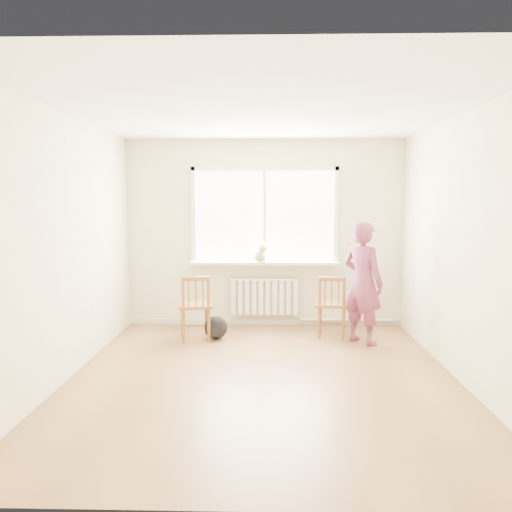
# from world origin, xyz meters

# --- Properties ---
(floor) EXTENTS (4.50, 4.50, 0.00)m
(floor) POSITION_xyz_m (0.00, 0.00, 0.00)
(floor) COLOR #8C5F39
(floor) RESTS_ON ground
(ceiling) EXTENTS (4.50, 4.50, 0.00)m
(ceiling) POSITION_xyz_m (0.00, 0.00, 2.70)
(ceiling) COLOR white
(ceiling) RESTS_ON back_wall
(back_wall) EXTENTS (4.00, 0.01, 2.70)m
(back_wall) POSITION_xyz_m (0.00, 2.25, 1.35)
(back_wall) COLOR beige
(back_wall) RESTS_ON ground
(window) EXTENTS (2.12, 0.05, 1.42)m
(window) POSITION_xyz_m (0.00, 2.22, 1.66)
(window) COLOR white
(window) RESTS_ON back_wall
(windowsill) EXTENTS (2.15, 0.22, 0.04)m
(windowsill) POSITION_xyz_m (0.00, 2.14, 0.93)
(windowsill) COLOR white
(windowsill) RESTS_ON back_wall
(radiator) EXTENTS (1.00, 0.12, 0.55)m
(radiator) POSITION_xyz_m (0.00, 2.16, 0.44)
(radiator) COLOR white
(radiator) RESTS_ON back_wall
(heating_pipe) EXTENTS (1.40, 0.04, 0.04)m
(heating_pipe) POSITION_xyz_m (1.25, 2.19, 0.08)
(heating_pipe) COLOR silver
(heating_pipe) RESTS_ON back_wall
(baseboard) EXTENTS (4.00, 0.03, 0.08)m
(baseboard) POSITION_xyz_m (0.00, 2.23, 0.04)
(baseboard) COLOR beige
(baseboard) RESTS_ON ground
(chair_left) EXTENTS (0.51, 0.49, 0.86)m
(chair_left) POSITION_xyz_m (-0.90, 1.37, 0.43)
(chair_left) COLOR #99662C
(chair_left) RESTS_ON floor
(chair_right) EXTENTS (0.47, 0.45, 0.83)m
(chair_right) POSITION_xyz_m (0.90, 1.55, 0.42)
(chair_right) COLOR #99662C
(chair_right) RESTS_ON floor
(person) EXTENTS (0.66, 0.68, 1.57)m
(person) POSITION_xyz_m (1.26, 1.29, 0.78)
(person) COLOR #CA436A
(person) RESTS_ON floor
(cat) EXTENTS (0.26, 0.42, 0.29)m
(cat) POSITION_xyz_m (-0.06, 2.05, 1.07)
(cat) COLOR beige
(cat) RESTS_ON windowsill
(backpack) EXTENTS (0.35, 0.29, 0.31)m
(backpack) POSITION_xyz_m (-0.64, 1.43, 0.15)
(backpack) COLOR black
(backpack) RESTS_ON floor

